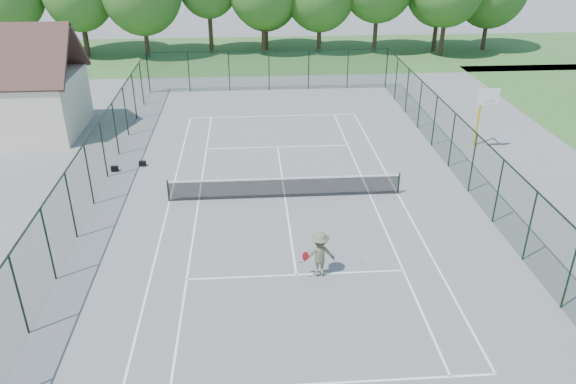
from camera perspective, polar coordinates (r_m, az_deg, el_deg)
name	(u,v)px	position (r m, az deg, el deg)	size (l,w,h in m)	color
ground	(285,197)	(26.91, -0.31, -0.56)	(140.00, 140.00, 0.00)	slate
grass_far	(264,54)	(55.27, -2.45, 13.85)	(80.00, 16.00, 0.01)	#406E32
court_lines	(285,197)	(26.91, -0.31, -0.55)	(11.05, 23.85, 0.01)	white
tennis_net	(285,187)	(26.65, -0.31, 0.54)	(11.08, 0.08, 1.10)	black
fence_enclosure	(285,168)	(26.23, -0.31, 2.47)	(18.05, 36.05, 3.02)	#183D24
utility_building	(6,83)	(37.94, -26.74, 9.87)	(8.60, 6.27, 6.63)	beige
basketball_goal	(484,106)	(33.50, 19.30, 8.29)	(1.20, 1.43, 3.65)	#DDAA07
sports_bag_a	(115,169)	(30.94, -17.19, 2.27)	(0.35, 0.21, 0.28)	black
sports_bag_b	(143,164)	(31.19, -14.56, 2.81)	(0.35, 0.22, 0.28)	black
tennis_player	(320,254)	(20.98, 3.22, -6.33)	(2.19, 0.91, 1.83)	#5F6245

